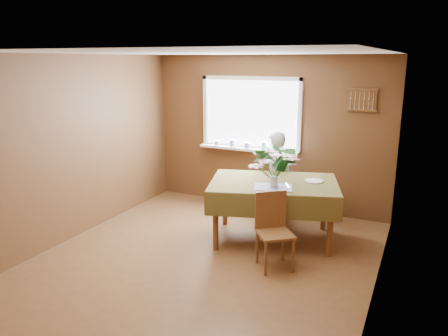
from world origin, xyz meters
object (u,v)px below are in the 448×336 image
at_px(seated_woman, 275,176).
at_px(flower_bouquet, 274,163).
at_px(dining_table, 274,189).
at_px(chair_far, 272,183).
at_px(chair_near, 273,226).

height_order(seated_woman, flower_bouquet, seated_woman).
relative_size(dining_table, seated_woman, 1.41).
xyz_separation_m(chair_far, seated_woman, (0.08, -0.11, 0.15)).
relative_size(dining_table, chair_near, 2.17).
xyz_separation_m(chair_far, chair_near, (0.56, -1.61, -0.05)).
bearing_deg(dining_table, chair_far, 92.54).
xyz_separation_m(dining_table, chair_near, (0.25, -0.75, -0.23)).
distance_m(seated_woman, flower_bouquet, 1.11).
distance_m(dining_table, chair_far, 0.92).
bearing_deg(seated_woman, chair_far, -85.62).
xyz_separation_m(dining_table, seated_woman, (-0.23, 0.75, -0.02)).
bearing_deg(dining_table, seated_woman, 90.00).
height_order(dining_table, chair_near, chair_near).
xyz_separation_m(seated_woman, flower_bouquet, (0.30, -0.97, 0.44)).
bearing_deg(flower_bouquet, dining_table, 108.04).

